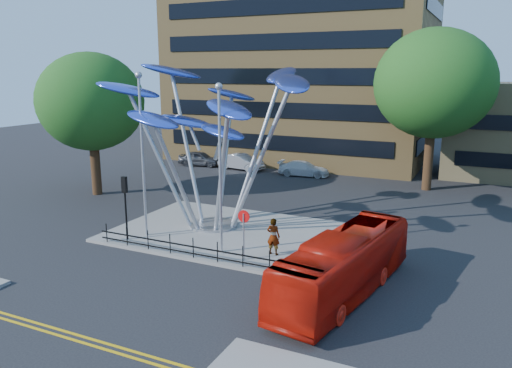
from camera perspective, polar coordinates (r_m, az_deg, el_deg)
The scene contains 18 objects.
ground at distance 23.18m, azimuth -8.74°, elevation -10.15°, with size 120.00×120.00×0.00m, color black.
traffic_island at distance 28.42m, azimuth -3.65°, elevation -5.47°, with size 12.00×9.00×0.15m, color slate.
double_yellow_near at distance 19.03m, azimuth -19.27°, elevation -16.11°, with size 40.00×0.12×0.01m, color gold.
double_yellow_far at distance 18.85m, azimuth -19.93°, elevation -16.46°, with size 40.00×0.12×0.01m, color gold.
brick_tower at distance 53.13m, azimuth 5.50°, elevation 19.27°, with size 25.00×15.00×30.00m, color olive.
tree_right at distance 39.80m, azimuth 19.70°, elevation 10.73°, with size 8.80×8.80×12.11m.
tree_left at distance 38.06m, azimuth -18.35°, elevation 8.89°, with size 7.60×7.60×10.32m.
leaf_sculpture at distance 28.19m, azimuth -5.09°, elevation 8.48°, with size 12.72×9.54×9.51m.
street_lamp_left at distance 27.10m, azimuth -12.91°, elevation 4.80°, with size 0.36×0.36×8.80m.
street_lamp_right at distance 23.96m, azimuth -4.15°, elevation 3.44°, with size 0.36×0.36×8.30m.
traffic_light_island at distance 27.16m, azimuth -14.75°, elevation -1.17°, with size 0.28×0.18×3.42m.
no_entry_sign_island at distance 23.62m, azimuth -1.41°, elevation -4.85°, with size 0.60×0.10×2.45m.
pedestrian_railing_front at distance 24.81m, azimuth -8.51°, elevation -7.20°, with size 10.00×0.06×1.00m.
red_bus at distance 20.82m, azimuth 10.05°, elevation -9.06°, with size 2.17×9.29×2.59m, color #B71408.
pedestrian at distance 24.51m, azimuth 2.00°, elevation -6.01°, with size 0.68×0.44×1.85m, color gray.
parked_car_left at distance 48.48m, azimuth -6.44°, elevation 2.91°, with size 1.66×4.13×1.41m, color #3B3D43.
parked_car_mid at distance 46.30m, azimuth -1.69°, elevation 2.55°, with size 1.54×4.42×1.46m, color #ADAFB5.
parked_car_right at distance 43.69m, azimuth 5.48°, elevation 1.76°, with size 1.79×4.41×1.28m, color silver.
Camera 1 is at (12.15, -17.57, 8.99)m, focal length 35.00 mm.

